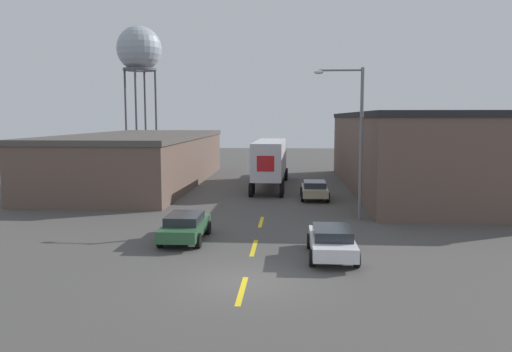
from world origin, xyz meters
The scene contains 10 objects.
ground_plane centered at (0.00, 0.00, 0.00)m, with size 160.00×160.00×0.00m, color #4C4947.
road_centerline centered at (0.00, 4.75, 0.00)m, with size 0.20×14.31×0.01m.
warehouse_left centered at (-11.79, 26.53, 2.25)m, with size 10.78×26.59×4.49m.
warehouse_right centered at (12.33, 24.45, 3.17)m, with size 11.86×27.97×6.34m.
semi_truck centered at (-0.01, 25.16, 2.41)m, with size 2.87×13.34×4.02m.
parked_car_left_near centered at (-3.42, 5.89, 0.72)m, with size 2.00×4.42×1.32m.
parked_car_right_near centered at (3.42, 3.41, 0.72)m, with size 2.00×4.42×1.32m.
parked_car_right_far centered at (3.42, 18.82, 0.72)m, with size 2.00×4.42×1.32m.
water_tower centered at (-18.92, 50.38, 14.99)m, with size 6.06×6.06×18.24m.
street_lamp centered at (5.37, 11.58, 5.06)m, with size 2.86×0.32×8.75m.
Camera 1 is at (1.62, -17.45, 5.92)m, focal length 35.00 mm.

